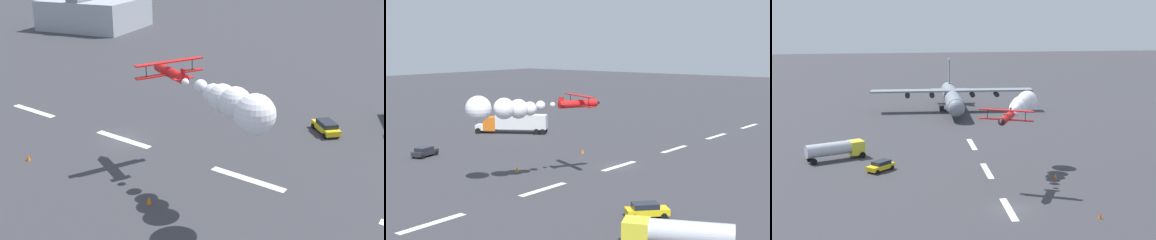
{
  "view_description": "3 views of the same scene",
  "coord_description": "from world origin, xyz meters",
  "views": [
    {
      "loc": [
        35.43,
        -35.83,
        21.92
      ],
      "look_at": [
        8.9,
        1.37,
        4.01
      ],
      "focal_mm": 43.6,
      "sensor_mm": 36.0,
      "label": 1
    },
    {
      "loc": [
        66.92,
        44.35,
        17.62
      ],
      "look_at": [
        8.16,
        -1.17,
        7.46
      ],
      "focal_mm": 53.3,
      "sensor_mm": 36.0,
      "label": 2
    },
    {
      "loc": [
        -66.09,
        13.62,
        24.71
      ],
      "look_at": [
        44.41,
        0.0,
        2.07
      ],
      "focal_mm": 54.89,
      "sensor_mm": 36.0,
      "label": 3
    }
  ],
  "objects": [
    {
      "name": "airport_staff_sedan",
      "position": [
        18.51,
        15.63,
        0.81
      ],
      "size": [
        4.41,
        4.32,
        1.52
      ],
      "color": "yellow",
      "rests_on": "ground"
    },
    {
      "name": "runway_stripe_3",
      "position": [
        0.0,
        0.0,
        0.01
      ],
      "size": [
        8.0,
        0.9,
        0.01
      ],
      "primitive_type": "cube",
      "color": "white",
      "rests_on": "ground"
    },
    {
      "name": "runway_stripe_5",
      "position": [
        33.04,
        0.0,
        0.01
      ],
      "size": [
        8.0,
        0.9,
        0.01
      ],
      "primitive_type": "cube",
      "color": "white",
      "rests_on": "ground"
    },
    {
      "name": "ground_plane",
      "position": [
        0.0,
        0.0,
        0.0
      ],
      "size": [
        440.0,
        440.0,
        0.0
      ],
      "primitive_type": "plane",
      "color": "#38383D",
      "rests_on": "ground"
    },
    {
      "name": "traffic_cone_near",
      "position": [
        -4.28,
        -9.87,
        0.38
      ],
      "size": [
        0.44,
        0.44,
        0.75
      ],
      "primitive_type": "cone",
      "color": "orange",
      "rests_on": "ground"
    },
    {
      "name": "runway_stripe_4",
      "position": [
        16.52,
        0.0,
        0.01
      ],
      "size": [
        8.0,
        0.9,
        0.01
      ],
      "primitive_type": "cube",
      "color": "white",
      "rests_on": "ground"
    },
    {
      "name": "cargo_transport_plane",
      "position": [
        64.21,
        0.22,
        3.26
      ],
      "size": [
        28.02,
        36.85,
        10.92
      ],
      "color": "gray",
      "rests_on": "ground"
    },
    {
      "name": "fuel_tanker_truck",
      "position": [
        25.62,
        22.73,
        1.74
      ],
      "size": [
        6.09,
        9.42,
        2.9
      ],
      "color": "yellow",
      "rests_on": "ground"
    },
    {
      "name": "stunt_biplane_red",
      "position": [
        17.31,
        -5.13,
        9.6
      ],
      "size": [
        17.2,
        10.76,
        3.17
      ],
      "color": "red"
    },
    {
      "name": "traffic_cone_far",
      "position": [
        11.66,
        -9.04,
        0.38
      ],
      "size": [
        0.44,
        0.44,
        0.75
      ],
      "primitive_type": "cone",
      "color": "orange",
      "rests_on": "ground"
    }
  ]
}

